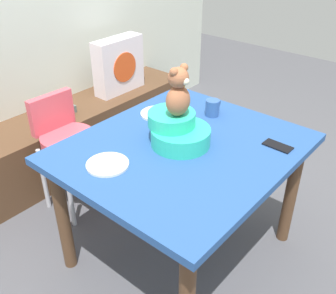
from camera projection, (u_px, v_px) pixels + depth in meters
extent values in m
plane|color=#4C4C51|center=(181.00, 250.00, 2.35)|extent=(8.00, 8.00, 0.00)
cube|color=brown|center=(51.00, 147.00, 2.93)|extent=(2.60, 0.44, 0.46)
cube|color=silver|center=(119.00, 65.00, 3.15)|extent=(0.44, 0.14, 0.44)
cylinder|color=#D84C1E|center=(125.00, 67.00, 3.11)|extent=(0.24, 0.01, 0.24)
cube|color=#576660|center=(60.00, 111.00, 2.88)|extent=(0.20, 0.14, 0.05)
cube|color=#264C8C|center=(183.00, 149.00, 1.98)|extent=(1.17, 1.02, 0.04)
cylinder|color=brown|center=(291.00, 193.00, 2.26)|extent=(0.07, 0.07, 0.70)
cylinder|color=brown|center=(63.00, 218.00, 2.08)|extent=(0.07, 0.07, 0.70)
cylinder|color=brown|center=(179.00, 145.00, 2.72)|extent=(0.07, 0.07, 0.70)
cylinder|color=#D84C59|center=(68.00, 142.00, 2.45)|extent=(0.34, 0.34, 0.10)
cube|color=#D84C59|center=(52.00, 112.00, 2.44)|extent=(0.30, 0.06, 0.24)
cube|color=white|center=(85.00, 143.00, 2.31)|extent=(0.30, 0.21, 0.02)
cylinder|color=silver|center=(70.00, 197.00, 2.42)|extent=(0.03, 0.03, 0.46)
cylinder|color=silver|center=(104.00, 176.00, 2.61)|extent=(0.03, 0.03, 0.46)
cylinder|color=silver|center=(44.00, 179.00, 2.58)|extent=(0.03, 0.03, 0.46)
cylinder|color=silver|center=(77.00, 162.00, 2.76)|extent=(0.03, 0.03, 0.46)
cylinder|color=#2AC79D|center=(181.00, 136.00, 1.96)|extent=(0.30, 0.30, 0.09)
cylinder|color=#2AC79D|center=(172.00, 118.00, 1.95)|extent=(0.24, 0.24, 0.07)
ellipsoid|color=#A1603F|center=(179.00, 101.00, 1.87)|extent=(0.13, 0.11, 0.15)
sphere|color=#A1603F|center=(179.00, 77.00, 1.81)|extent=(0.10, 0.10, 0.10)
sphere|color=beige|center=(186.00, 81.00, 1.79)|extent=(0.04, 0.04, 0.04)
sphere|color=#A1603F|center=(174.00, 72.00, 1.76)|extent=(0.04, 0.04, 0.04)
sphere|color=#A1603F|center=(184.00, 68.00, 1.81)|extent=(0.04, 0.04, 0.04)
cylinder|color=gold|center=(179.00, 91.00, 2.37)|extent=(0.07, 0.07, 0.15)
cone|color=white|center=(179.00, 77.00, 2.32)|extent=(0.06, 0.06, 0.03)
cylinder|color=#335999|center=(212.00, 108.00, 2.23)|extent=(0.08, 0.08, 0.09)
torus|color=#335999|center=(217.00, 104.00, 2.26)|extent=(0.06, 0.01, 0.06)
cylinder|color=white|center=(108.00, 164.00, 1.81)|extent=(0.20, 0.20, 0.01)
cylinder|color=white|center=(158.00, 114.00, 2.26)|extent=(0.20, 0.20, 0.01)
cube|color=black|center=(278.00, 146.00, 1.95)|extent=(0.07, 0.15, 0.01)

